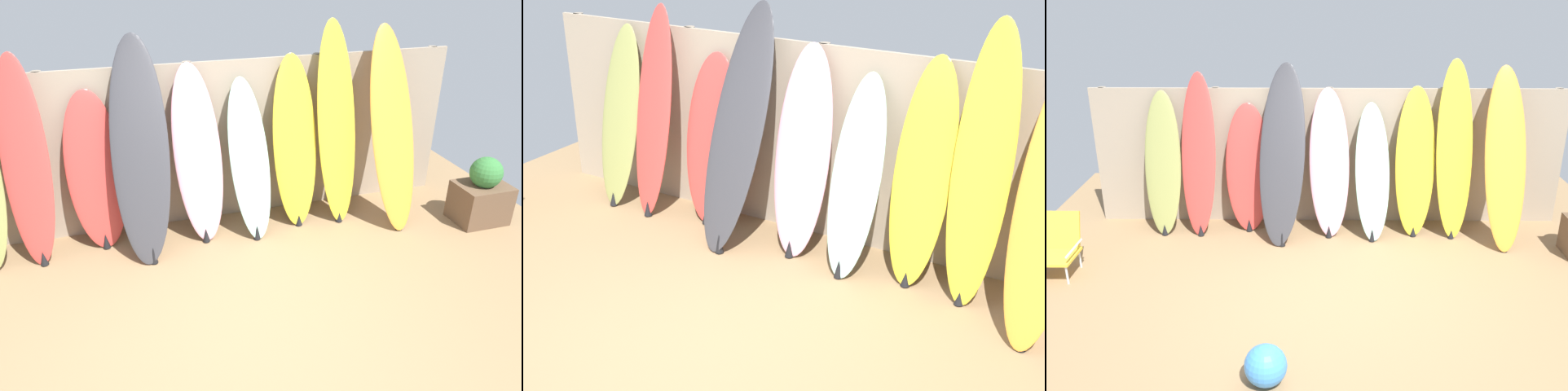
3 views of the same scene
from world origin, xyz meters
The scene contains 11 objects.
ground centered at (0.00, 0.00, 0.00)m, with size 7.68×7.68×0.00m, color #8E704C.
fence_back centered at (0.00, 2.01, 0.90)m, with size 6.08×0.11×1.80m.
surfboard_red_1 centered at (-1.64, 1.66, 1.00)m, with size 0.48×0.50×2.04m.
surfboard_red_2 centered at (-1.03, 1.77, 0.81)m, with size 0.59×0.39×1.64m.
surfboard_charcoal_3 centered at (-0.58, 1.54, 1.06)m, with size 0.66×0.89×2.14m.
surfboard_pink_4 centered at (0.00, 1.67, 0.91)m, with size 0.56×0.60×1.84m.
surfboard_seafoam_5 centered at (0.54, 1.61, 0.81)m, with size 0.47×0.69×1.65m.
surfboard_yellow_6 centered at (1.08, 1.70, 0.92)m, with size 0.51×0.53×1.86m.
surfboard_yellow_7 centered at (1.55, 1.67, 1.08)m, with size 0.49×0.59×2.19m.
surfboard_orange_8 centered at (2.12, 1.45, 1.05)m, with size 0.51×0.91×2.12m.
planter_box centered at (3.10, 1.01, 0.33)m, with size 0.58×0.45×0.78m.
Camera 1 is at (-0.77, -3.19, 2.94)m, focal length 35.00 mm.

